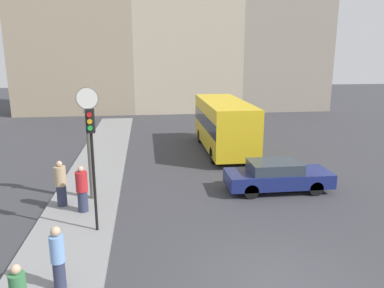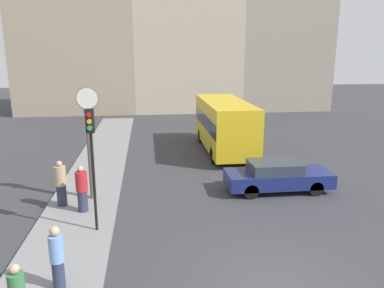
# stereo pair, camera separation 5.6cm
# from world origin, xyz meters

# --- Properties ---
(ground_plane) EXTENTS (120.00, 120.00, 0.00)m
(ground_plane) POSITION_xyz_m (0.00, 0.00, 0.00)
(ground_plane) COLOR #38383D
(sidewalk_corner) EXTENTS (2.72, 27.76, 0.12)m
(sidewalk_corner) POSITION_xyz_m (-5.81, 11.88, 0.06)
(sidewalk_corner) COLOR gray
(sidewalk_corner) RESTS_ON ground_plane
(building_row) EXTENTS (31.46, 5.00, 18.24)m
(building_row) POSITION_xyz_m (-0.65, 30.61, 8.11)
(building_row) COLOR gray
(building_row) RESTS_ON ground_plane
(sedan_car) EXTENTS (4.56, 1.73, 1.34)m
(sedan_car) POSITION_xyz_m (2.39, 6.66, 0.68)
(sedan_car) COLOR navy
(sedan_car) RESTS_ON ground_plane
(bus_distant) EXTENTS (2.47, 7.88, 3.10)m
(bus_distant) POSITION_xyz_m (1.46, 13.64, 1.76)
(bus_distant) COLOR gold
(bus_distant) RESTS_ON ground_plane
(traffic_light_near) EXTENTS (0.26, 0.24, 4.10)m
(traffic_light_near) POSITION_xyz_m (-4.98, 3.54, 3.04)
(traffic_light_near) COLOR black
(traffic_light_near) RESTS_ON sidewalk_corner
(street_clock) EXTENTS (0.87, 0.33, 4.52)m
(street_clock) POSITION_xyz_m (-5.47, 6.49, 2.47)
(street_clock) COLOR #666056
(street_clock) RESTS_ON sidewalk_corner
(pedestrian_tan_coat) EXTENTS (0.43, 0.43, 1.80)m
(pedestrian_tan_coat) POSITION_xyz_m (-6.58, 5.85, 1.01)
(pedestrian_tan_coat) COLOR #2D334C
(pedestrian_tan_coat) RESTS_ON sidewalk_corner
(pedestrian_blue_stripe) EXTENTS (0.36, 0.36, 1.69)m
(pedestrian_blue_stripe) POSITION_xyz_m (-5.52, 0.38, 0.97)
(pedestrian_blue_stripe) COLOR #2D334C
(pedestrian_blue_stripe) RESTS_ON sidewalk_corner
(pedestrian_red_top) EXTENTS (0.43, 0.43, 1.77)m
(pedestrian_red_top) POSITION_xyz_m (-5.68, 5.16, 0.99)
(pedestrian_red_top) COLOR #2D334C
(pedestrian_red_top) RESTS_ON sidewalk_corner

